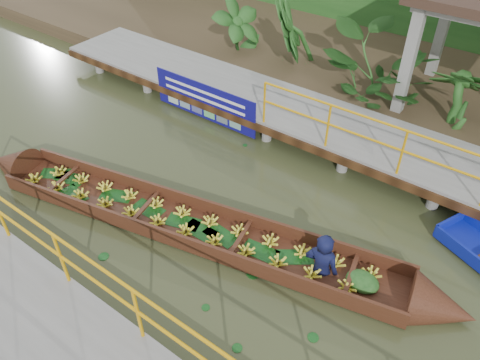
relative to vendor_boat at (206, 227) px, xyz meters
The scene contains 6 objects.
ground 0.66m from the vendor_boat, 78.17° to the left, with size 80.00×80.00×0.00m, color #2E371B.
land_strip 8.10m from the vendor_boat, 89.11° to the left, with size 30.00×8.00×0.45m, color #372A1B.
far_dock 4.04m from the vendor_boat, 87.93° to the left, with size 16.00×2.06×1.66m.
vendor_boat is the anchor object (origin of this frame).
blue_banner 4.04m from the vendor_boat, 130.13° to the left, with size 3.08×0.04×0.96m.
tropical_plants 6.44m from the vendor_boat, 68.07° to the left, with size 14.22×1.22×1.53m.
Camera 1 is at (4.02, -5.15, 6.38)m, focal length 35.00 mm.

